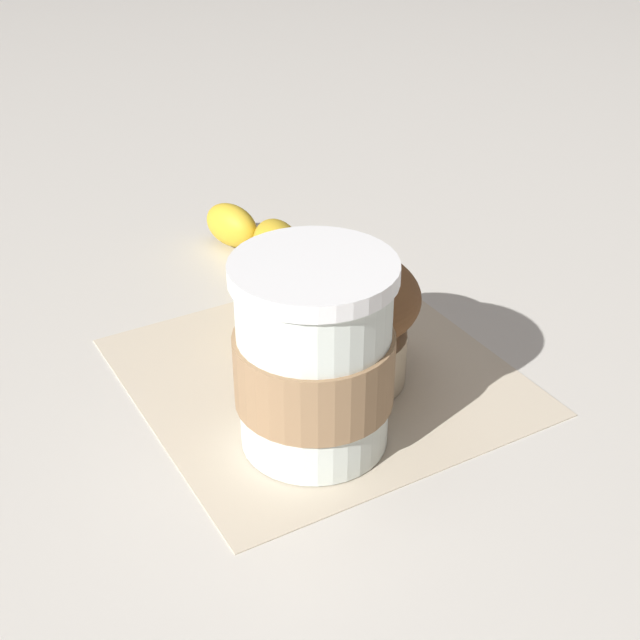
# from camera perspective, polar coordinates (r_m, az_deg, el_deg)

# --- Properties ---
(ground_plane) EXTENTS (3.00, 3.00, 0.00)m
(ground_plane) POSITION_cam_1_polar(r_m,az_deg,el_deg) (0.58, -0.00, -3.62)
(ground_plane) COLOR beige
(paper_napkin) EXTENTS (0.25, 0.25, 0.00)m
(paper_napkin) POSITION_cam_1_polar(r_m,az_deg,el_deg) (0.58, -0.00, -3.56)
(paper_napkin) COLOR beige
(paper_napkin) RESTS_ON ground_plane
(coffee_cup) EXTENTS (0.09, 0.09, 0.12)m
(coffee_cup) POSITION_cam_1_polar(r_m,az_deg,el_deg) (0.49, -0.39, -2.46)
(coffee_cup) COLOR silver
(coffee_cup) RESTS_ON paper_napkin
(muffin) EXTENTS (0.09, 0.09, 0.08)m
(muffin) POSITION_cam_1_polar(r_m,az_deg,el_deg) (0.55, 1.64, 0.26)
(muffin) COLOR beige
(muffin) RESTS_ON paper_napkin
(banana) EXTENTS (0.20, 0.09, 0.04)m
(banana) POSITION_cam_1_polar(r_m,az_deg,el_deg) (0.68, -3.00, 3.79)
(banana) COLOR gold
(banana) RESTS_ON paper_napkin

